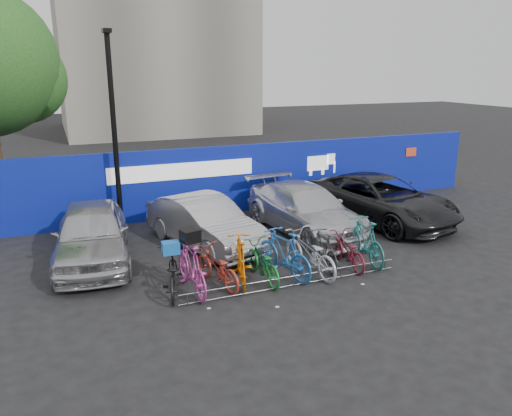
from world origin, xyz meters
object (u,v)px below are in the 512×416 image
bike_6 (309,253)px  bike_9 (365,241)px  lamppost (114,127)px  bike_5 (284,253)px  bike_8 (347,250)px  bike_4 (262,262)px  bike_rack (294,281)px  bike_7 (324,250)px  bike_3 (241,260)px  car_2 (305,209)px  bike_2 (217,267)px  car_0 (92,233)px  car_3 (380,199)px  bike_1 (191,267)px  car_1 (205,223)px  bike_0 (172,273)px

bike_6 → bike_9: bike_9 is taller
lamppost → bike_5: size_ratio=3.05×
bike_6 → bike_8: size_ratio=1.20×
bike_4 → bike_rack: bearing=129.2°
bike_6 → bike_7: bike_6 is taller
bike_9 → bike_3: bearing=4.8°
car_2 → bike_2: car_2 is taller
lamppost → car_0: (-1.06, -2.52, -2.48)m
bike_5 → bike_9: size_ratio=1.00×
bike_5 → bike_3: bearing=-19.5°
car_2 → bike_4: 4.05m
car_3 → bike_9: (-2.55, -2.90, -0.17)m
bike_rack → bike_6: bearing=39.2°
bike_3 → bike_6: size_ratio=0.92×
bike_3 → bike_9: bike_9 is taller
car_0 → bike_1: 3.43m
bike_9 → bike_1: bearing=6.1°
car_1 → bike_4: (0.61, -2.84, -0.25)m
bike_7 → bike_9: size_ratio=0.84×
car_3 → bike_2: car_3 is taller
bike_3 → bike_7: size_ratio=1.14×
bike_1 → bike_2: size_ratio=1.15×
car_0 → bike_8: car_0 is taller
bike_0 → bike_8: size_ratio=1.09×
car_1 → bike_1: 3.04m
bike_1 → bike_6: bike_1 is taller
bike_rack → bike_3: (-1.07, 0.76, 0.41)m
bike_rack → car_2: car_2 is taller
car_2 → bike_7: car_2 is taller
bike_rack → bike_8: bearing=18.4°
bike_8 → bike_0: bearing=1.4°
bike_1 → bike_9: bike_1 is taller
car_3 → bike_2: size_ratio=3.10×
lamppost → bike_rack: size_ratio=1.09×
car_0 → bike_0: (1.51, -2.72, -0.31)m
bike_rack → car_1: bearing=108.4°
car_0 → car_3: 9.26m
bike_4 → bike_9: 3.01m
bike_1 → bike_2: bearing=-173.7°
lamppost → bike_6: 7.22m
bike_8 → car_2: bearing=-93.1°
car_0 → car_2: car_0 is taller
bike_3 → bike_9: size_ratio=0.95×
car_2 → bike_4: car_2 is taller
bike_3 → bike_7: bearing=-164.9°
bike_rack → bike_4: 0.90m
bike_0 → bike_6: bike_6 is taller
bike_rack → bike_8: size_ratio=3.28×
lamppost → bike_3: 6.27m
bike_0 → bike_3: bearing=-166.8°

